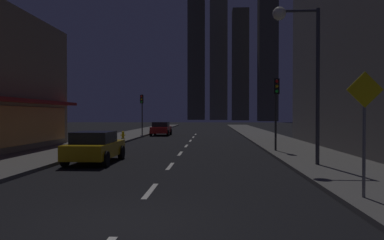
{
  "coord_description": "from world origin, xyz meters",
  "views": [
    {
      "loc": [
        1.77,
        -7.54,
        2.23
      ],
      "look_at": [
        0.0,
        26.61,
        1.74
      ],
      "focal_mm": 34.89,
      "sensor_mm": 36.0,
      "label": 1
    }
  ],
  "objects_px": {
    "car_parked_far": "(161,129)",
    "traffic_light_far_left": "(142,105)",
    "traffic_light_near_right": "(276,98)",
    "pedestrian_crossing_sign": "(364,123)",
    "fire_hydrant_far_left": "(123,135)",
    "street_lamp_right": "(298,47)",
    "car_parked_near": "(95,147)"
  },
  "relations": [
    {
      "from": "fire_hydrant_far_left",
      "to": "traffic_light_near_right",
      "type": "relative_size",
      "value": 0.16
    },
    {
      "from": "fire_hydrant_far_left",
      "to": "street_lamp_right",
      "type": "relative_size",
      "value": 0.1
    },
    {
      "from": "car_parked_far",
      "to": "fire_hydrant_far_left",
      "type": "xyz_separation_m",
      "value": [
        -2.3,
        -7.61,
        -0.29
      ]
    },
    {
      "from": "traffic_light_near_right",
      "to": "pedestrian_crossing_sign",
      "type": "relative_size",
      "value": 1.33
    },
    {
      "from": "pedestrian_crossing_sign",
      "to": "street_lamp_right",
      "type": "bearing_deg",
      "value": 92.02
    },
    {
      "from": "traffic_light_near_right",
      "to": "pedestrian_crossing_sign",
      "type": "distance_m",
      "value": 12.2
    },
    {
      "from": "traffic_light_near_right",
      "to": "street_lamp_right",
      "type": "relative_size",
      "value": 0.64
    },
    {
      "from": "car_parked_far",
      "to": "traffic_light_far_left",
      "type": "bearing_deg",
      "value": -155.16
    },
    {
      "from": "traffic_light_near_right",
      "to": "car_parked_near",
      "type": "bearing_deg",
      "value": -152.54
    },
    {
      "from": "car_parked_near",
      "to": "pedestrian_crossing_sign",
      "type": "xyz_separation_m",
      "value": [
        9.2,
        -7.41,
        1.28
      ]
    },
    {
      "from": "car_parked_near",
      "to": "fire_hydrant_far_left",
      "type": "height_order",
      "value": "car_parked_near"
    },
    {
      "from": "pedestrian_crossing_sign",
      "to": "traffic_light_far_left",
      "type": "bearing_deg",
      "value": 110.81
    },
    {
      "from": "traffic_light_far_left",
      "to": "fire_hydrant_far_left",
      "type": "bearing_deg",
      "value": -93.4
    },
    {
      "from": "street_lamp_right",
      "to": "traffic_light_near_right",
      "type": "bearing_deg",
      "value": 88.83
    },
    {
      "from": "car_parked_far",
      "to": "fire_hydrant_far_left",
      "type": "height_order",
      "value": "car_parked_far"
    },
    {
      "from": "fire_hydrant_far_left",
      "to": "traffic_light_far_left",
      "type": "bearing_deg",
      "value": 86.6
    },
    {
      "from": "fire_hydrant_far_left",
      "to": "traffic_light_near_right",
      "type": "xyz_separation_m",
      "value": [
        11.4,
        -10.33,
        2.74
      ]
    },
    {
      "from": "fire_hydrant_far_left",
      "to": "traffic_light_near_right",
      "type": "bearing_deg",
      "value": -42.18
    },
    {
      "from": "car_parked_near",
      "to": "car_parked_far",
      "type": "distance_m",
      "value": 22.67
    },
    {
      "from": "car_parked_near",
      "to": "traffic_light_far_left",
      "type": "height_order",
      "value": "traffic_light_far_left"
    },
    {
      "from": "car_parked_near",
      "to": "car_parked_far",
      "type": "relative_size",
      "value": 1.0
    },
    {
      "from": "car_parked_near",
      "to": "traffic_light_far_left",
      "type": "xyz_separation_m",
      "value": [
        -1.9,
        21.79,
        2.45
      ]
    },
    {
      "from": "car_parked_far",
      "to": "traffic_light_near_right",
      "type": "height_order",
      "value": "traffic_light_near_right"
    },
    {
      "from": "car_parked_far",
      "to": "pedestrian_crossing_sign",
      "type": "relative_size",
      "value": 1.34
    },
    {
      "from": "street_lamp_right",
      "to": "pedestrian_crossing_sign",
      "type": "bearing_deg",
      "value": -87.98
    },
    {
      "from": "car_parked_near",
      "to": "street_lamp_right",
      "type": "height_order",
      "value": "street_lamp_right"
    },
    {
      "from": "fire_hydrant_far_left",
      "to": "traffic_light_near_right",
      "type": "distance_m",
      "value": 15.63
    },
    {
      "from": "traffic_light_near_right",
      "to": "street_lamp_right",
      "type": "distance_m",
      "value": 6.19
    },
    {
      "from": "car_parked_far",
      "to": "traffic_light_far_left",
      "type": "distance_m",
      "value": 3.22
    },
    {
      "from": "car_parked_near",
      "to": "fire_hydrant_far_left",
      "type": "bearing_deg",
      "value": 98.68
    },
    {
      "from": "car_parked_near",
      "to": "traffic_light_far_left",
      "type": "distance_m",
      "value": 22.01
    },
    {
      "from": "car_parked_near",
      "to": "car_parked_far",
      "type": "bearing_deg",
      "value": 90.0
    }
  ]
}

